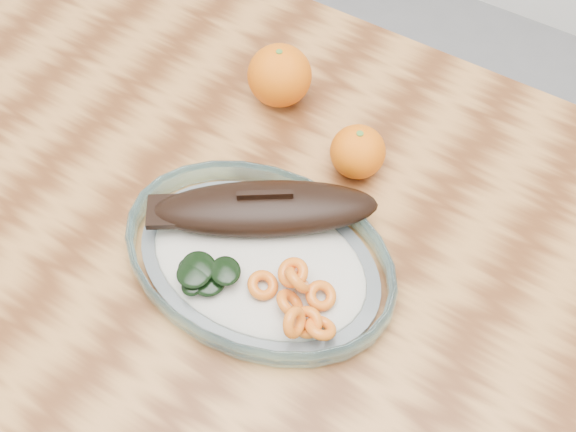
{
  "coord_description": "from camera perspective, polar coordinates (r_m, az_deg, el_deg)",
  "views": [
    {
      "loc": [
        0.22,
        -0.35,
        1.42
      ],
      "look_at": [
        -0.03,
        0.04,
        0.77
      ],
      "focal_mm": 45.0,
      "sensor_mm": 36.0,
      "label": 1
    }
  ],
  "objects": [
    {
      "name": "dining_table",
      "position": [
        0.87,
        -0.04,
        -7.33
      ],
      "size": [
        1.2,
        0.8,
        0.75
      ],
      "color": "#582E15",
      "rests_on": "ground"
    },
    {
      "name": "plated_meal",
      "position": [
        0.77,
        -2.33,
        -3.0
      ],
      "size": [
        0.57,
        0.57,
        0.08
      ],
      "rotation": [
        0.0,
        0.0,
        0.04
      ],
      "color": "white",
      "rests_on": "dining_table"
    },
    {
      "name": "orange_left",
      "position": [
        0.91,
        -0.67,
        11.04
      ],
      "size": [
        0.08,
        0.08,
        0.08
      ],
      "primitive_type": "sphere",
      "color": "#E65A04",
      "rests_on": "dining_table"
    },
    {
      "name": "orange_right",
      "position": [
        0.84,
        5.53,
        5.07
      ],
      "size": [
        0.06,
        0.06,
        0.06
      ],
      "primitive_type": "sphere",
      "color": "#E65A04",
      "rests_on": "dining_table"
    }
  ]
}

